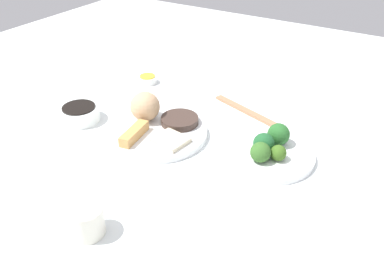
# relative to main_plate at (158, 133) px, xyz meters

# --- Properties ---
(tabletop) EXTENTS (2.20, 2.20, 0.02)m
(tabletop) POSITION_rel_main_plate_xyz_m (-0.02, 0.03, -0.02)
(tabletop) COLOR white
(tabletop) RESTS_ON ground
(main_plate) EXTENTS (0.25, 0.25, 0.02)m
(main_plate) POSITION_rel_main_plate_xyz_m (0.00, 0.00, 0.00)
(main_plate) COLOR white
(main_plate) RESTS_ON tabletop
(rice_scoop) EXTENTS (0.08, 0.08, 0.08)m
(rice_scoop) POSITION_rel_main_plate_xyz_m (-0.03, -0.06, 0.05)
(rice_scoop) COLOR tan
(rice_scoop) RESTS_ON main_plate
(spring_roll) EXTENTS (0.10, 0.04, 0.02)m
(spring_roll) POSITION_rel_main_plate_xyz_m (0.06, -0.03, 0.02)
(spring_roll) COLOR tan
(spring_roll) RESTS_ON main_plate
(crab_rangoon_wonton) EXTENTS (0.08, 0.09, 0.01)m
(crab_rangoon_wonton) POSITION_rel_main_plate_xyz_m (0.03, 0.06, 0.01)
(crab_rangoon_wonton) COLOR beige
(crab_rangoon_wonton) RESTS_ON main_plate
(stir_fry_heap) EXTENTS (0.10, 0.10, 0.02)m
(stir_fry_heap) POSITION_rel_main_plate_xyz_m (-0.06, 0.03, 0.02)
(stir_fry_heap) COLOR #3F2F28
(stir_fry_heap) RESTS_ON main_plate
(broccoli_plate) EXTENTS (0.22, 0.22, 0.01)m
(broccoli_plate) POSITION_rel_main_plate_xyz_m (-0.06, 0.27, -0.00)
(broccoli_plate) COLOR white
(broccoli_plate) RESTS_ON tabletop
(broccoli_floret_0) EXTENTS (0.05, 0.05, 0.05)m
(broccoli_floret_0) POSITION_rel_main_plate_xyz_m (-0.01, 0.27, 0.03)
(broccoli_floret_0) COLOR #376728
(broccoli_floret_0) RESTS_ON broccoli_plate
(broccoli_floret_1) EXTENTS (0.05, 0.05, 0.05)m
(broccoli_floret_1) POSITION_rel_main_plate_xyz_m (-0.05, 0.27, 0.03)
(broccoli_floret_1) COLOR #205A2D
(broccoli_floret_1) RESTS_ON broccoli_plate
(broccoli_floret_2) EXTENTS (0.04, 0.04, 0.04)m
(broccoli_floret_2) POSITION_rel_main_plate_xyz_m (-0.04, 0.31, 0.02)
(broccoli_floret_2) COLOR #3D661F
(broccoli_floret_2) RESTS_ON broccoli_plate
(broccoli_floret_3) EXTENTS (0.05, 0.05, 0.05)m
(broccoli_floret_3) POSITION_rel_main_plate_xyz_m (-0.10, 0.28, 0.03)
(broccoli_floret_3) COLOR #286429
(broccoli_floret_3) RESTS_ON broccoli_plate
(soy_sauce_bowl) EXTENTS (0.11, 0.11, 0.04)m
(soy_sauce_bowl) POSITION_rel_main_plate_xyz_m (0.05, -0.23, 0.01)
(soy_sauce_bowl) COLOR white
(soy_sauce_bowl) RESTS_ON tabletop
(soy_sauce_bowl_liquid) EXTENTS (0.09, 0.09, 0.00)m
(soy_sauce_bowl_liquid) POSITION_rel_main_plate_xyz_m (0.05, -0.23, 0.03)
(soy_sauce_bowl_liquid) COLOR black
(soy_sauce_bowl_liquid) RESTS_ON soy_sauce_bowl
(sauce_ramekin_hot_mustard) EXTENTS (0.06, 0.06, 0.02)m
(sauce_ramekin_hot_mustard) POSITION_rel_main_plate_xyz_m (-0.24, -0.21, 0.00)
(sauce_ramekin_hot_mustard) COLOR white
(sauce_ramekin_hot_mustard) RESTS_ON tabletop
(sauce_ramekin_hot_mustard_liquid) EXTENTS (0.05, 0.05, 0.00)m
(sauce_ramekin_hot_mustard_liquid) POSITION_rel_main_plate_xyz_m (-0.24, -0.21, 0.02)
(sauce_ramekin_hot_mustard_liquid) COLOR gold
(sauce_ramekin_hot_mustard_liquid) RESTS_ON sauce_ramekin_hot_mustard
(teacup) EXTENTS (0.06, 0.06, 0.06)m
(teacup) POSITION_rel_main_plate_xyz_m (0.34, 0.09, 0.02)
(teacup) COLOR white
(teacup) RESTS_ON tabletop
(chopsticks_pair) EXTENTS (0.09, 0.22, 0.01)m
(chopsticks_pair) POSITION_rel_main_plate_xyz_m (-0.23, 0.14, -0.00)
(chopsticks_pair) COLOR #AE7855
(chopsticks_pair) RESTS_ON tabletop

